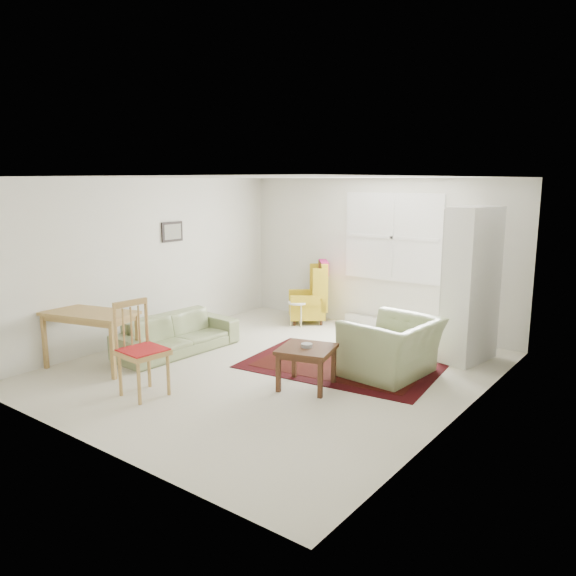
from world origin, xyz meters
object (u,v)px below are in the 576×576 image
Objects in this scene: stool at (297,314)px; desk_chair at (143,350)px; wingback_chair at (307,292)px; sofa at (177,327)px; desk at (91,340)px; cabinet at (472,285)px; armchair at (392,342)px; coffee_table at (307,367)px.

stool is 3.67m from desk_chair.
wingback_chair is 2.59× the size of stool.
sofa is 1.52× the size of desk.
wingback_chair reaches higher than stool.
desk_chair reaches higher than wingback_chair.
desk is at bearing -104.55° from stool.
cabinet is at bearing -55.32° from sofa.
desk_chair reaches higher than armchair.
desk_chair is at bearing -82.89° from stool.
cabinet is (0.57, 1.20, 0.62)m from armchair.
sofa is at bearing -138.37° from cabinet.
desk is at bearing 86.55° from desk_chair.
sofa is 1.22m from desk.
armchair is at bearing -34.35° from desk_chair.
wingback_chair is at bearing 76.87° from desk.
wingback_chair is at bearing -118.52° from armchair.
wingback_chair is (0.50, 2.56, 0.18)m from sofa.
stool is at bearing 75.45° from desk.
desk reaches higher than stool.
coffee_table is at bearing -51.63° from stool.
cabinet reaches higher than armchair.
desk reaches higher than coffee_table.
cabinet is (1.18, 2.21, 0.81)m from coffee_table.
desk is (-0.37, -1.16, 0.01)m from sofa.
cabinet is 1.75× the size of desk.
cabinet is 5.16m from desk.
sofa is 2.97× the size of coffee_table.
desk is 1.36m from desk_chair.
desk_chair reaches higher than desk.
wingback_chair reaches higher than sofa.
desk is at bearing -157.22° from coffee_table.
cabinet is at bearing 61.85° from coffee_table.
coffee_table is at bearing -39.65° from desk_chair.
wingback_chair is at bearing 93.06° from stool.
cabinet reaches higher than wingback_chair.
coffee_table is (2.32, -0.03, -0.12)m from sofa.
armchair reaches higher than desk.
armchair is 0.94× the size of desk.
armchair is 1.04× the size of wingback_chair.
sofa is at bearing 72.30° from desk.
armchair is 1.03× the size of desk_chair.
stool is 3.53m from desk.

